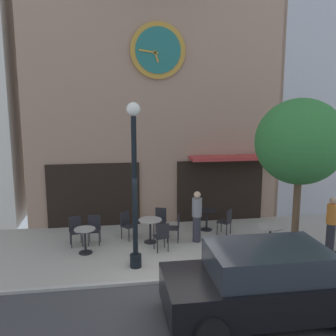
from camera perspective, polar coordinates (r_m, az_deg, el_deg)
ground_plane at (r=9.14m, az=2.71°, el=-19.68°), size 24.27×11.50×0.13m
clock_building at (r=14.94m, az=-2.19°, el=14.28°), size 9.40×3.98×10.86m
neighbor_building_right at (r=18.61m, az=22.78°, el=13.96°), size 6.47×4.90×11.96m
street_lamp at (r=10.04m, az=-5.07°, el=-2.79°), size 0.36×0.36×4.48m
street_tree at (r=10.71m, az=19.37°, el=3.68°), size 2.44×2.19×4.59m
cafe_table_center_right at (r=11.69m, az=-12.43°, el=-10.13°), size 0.63×0.63×0.77m
cafe_table_near_curb at (r=12.24m, az=-2.70°, el=-8.70°), size 0.75×0.75×0.77m
cafe_table_leftmost at (r=13.42m, az=5.86°, el=-7.28°), size 0.65×0.65×0.74m
cafe_table_center_left at (r=12.04m, az=15.19°, el=-9.41°), size 0.76×0.76×0.76m
cafe_chair_facing_street at (r=12.31m, az=1.14°, el=-8.72°), size 0.48×0.48×0.90m
cafe_chair_mid_row at (r=12.64m, az=-6.22°, el=-8.27°), size 0.56×0.56×0.90m
cafe_chair_near_tree at (r=12.40m, az=-13.78°, el=-8.89°), size 0.48×0.48×0.90m
cafe_chair_under_awning at (r=13.03m, az=8.81°, el=-7.76°), size 0.56×0.56×0.90m
cafe_chair_outer at (r=11.54m, az=-0.93°, el=-10.06°), size 0.47×0.47×0.90m
cafe_chair_corner at (r=12.40m, az=-11.08°, el=-8.78°), size 0.43×0.43×0.90m
cafe_chair_left_end at (r=12.98m, az=-1.17°, el=-7.72°), size 0.51×0.51×0.90m
pedestrian_orange at (r=12.53m, az=23.45°, el=-7.66°), size 0.41×0.41×1.67m
pedestrian_grey at (r=12.25m, az=4.38°, el=-7.22°), size 0.45×0.45×1.67m
parked_car_black at (r=8.51m, az=14.62°, el=-16.44°), size 4.31×2.03×1.55m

